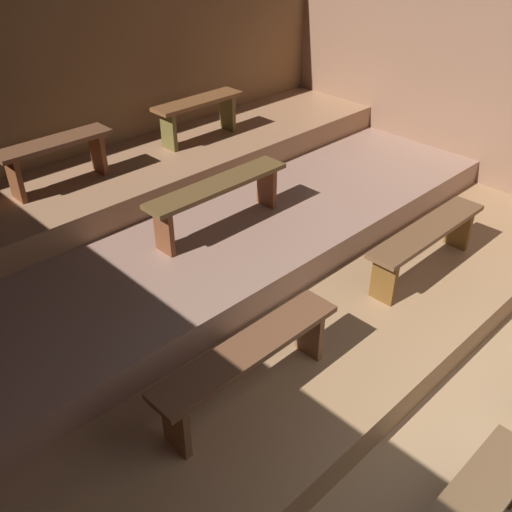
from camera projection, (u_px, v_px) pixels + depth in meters
name	position (u px, v px, depth m)	size (l,w,h in m)	color
ground	(285.00, 317.00, 5.12)	(7.14, 6.24, 0.08)	#A4815B
wall_back	(101.00, 104.00, 6.05)	(7.14, 0.06, 2.54)	brown
wall_right	(487.00, 96.00, 6.27)	(0.06, 6.24, 2.54)	#855D45
platform_lower	(236.00, 271.00, 5.41)	(6.34, 4.14, 0.27)	#A17952
platform_middle	(191.00, 223.00, 5.66)	(6.34, 2.82, 0.27)	#9B7563
platform_upper	(143.00, 174.00, 5.99)	(6.34, 1.24, 0.27)	#A27451
bench_lower_left	(249.00, 357.00, 3.72)	(1.47, 0.28, 0.46)	brown
bench_lower_right	(427.00, 238.00, 4.99)	(1.47, 0.28, 0.46)	brown
bench_middle_center	(218.00, 193.00, 5.13)	(1.49, 0.28, 0.46)	brown
bench_upper_left	(56.00, 152.00, 5.27)	(1.09, 0.28, 0.46)	brown
bench_upper_right	(199.00, 110.00, 6.27)	(1.09, 0.28, 0.46)	brown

